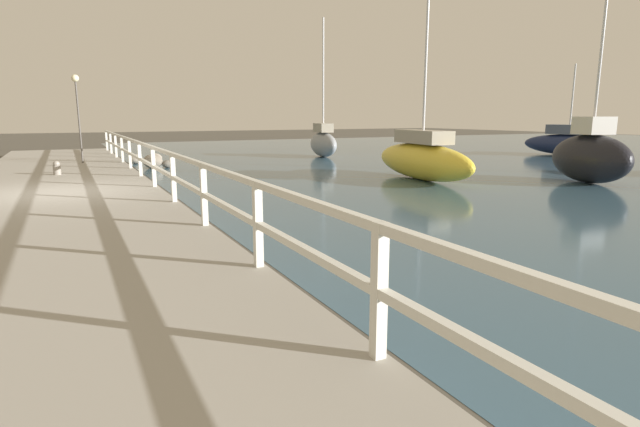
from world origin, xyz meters
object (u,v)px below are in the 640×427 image
dock_lamp (77,97)px  sailboat_gray (323,142)px  mooring_bollard (57,168)px  sailboat_black (590,156)px  sailboat_navy (568,143)px  sailboat_yellow (422,159)px

dock_lamp → sailboat_gray: 12.10m
mooring_bollard → sailboat_gray: size_ratio=0.06×
dock_lamp → sailboat_black: sailboat_black is taller
sailboat_gray → sailboat_black: 13.74m
sailboat_navy → sailboat_yellow: bearing=-164.0°
sailboat_gray → sailboat_navy: sailboat_gray is taller
mooring_bollard → dock_lamp: dock_lamp is taller
dock_lamp → sailboat_yellow: (10.34, -8.54, -2.18)m
mooring_bollard → sailboat_navy: (25.35, 0.64, 0.17)m
mooring_bollard → sailboat_gray: 13.97m
dock_lamp → sailboat_navy: bearing=-8.2°
dock_lamp → sailboat_gray: bearing=8.2°
sailboat_navy → dock_lamp: bearing=168.3°
dock_lamp → sailboat_navy: size_ratio=0.61×
sailboat_gray → sailboat_navy: (12.69, -5.25, -0.08)m
dock_lamp → mooring_bollard: bearing=-101.8°
sailboat_yellow → sailboat_black: bearing=-29.0°
mooring_bollard → sailboat_yellow: size_ratio=0.07×
sailboat_black → sailboat_yellow: 5.38m
mooring_bollard → sailboat_gray: (12.67, 5.88, 0.26)m
mooring_bollard → sailboat_navy: bearing=1.4°
dock_lamp → sailboat_black: 18.89m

